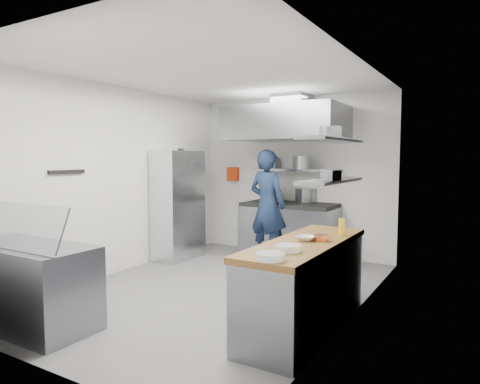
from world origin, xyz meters
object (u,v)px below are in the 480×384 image
Objects in this scene: chef at (267,206)px; wire_rack at (178,205)px; gas_range at (289,232)px; display_case at (29,286)px.

chef is 1.01× the size of wire_rack.
wire_rack reaches higher than gas_range.
chef is at bearing 76.99° from display_case.
wire_rack reaches higher than display_case.
chef is 1.53m from wire_rack.
wire_rack is at bearing 99.91° from display_case.
display_case is (-0.86, -3.71, -0.51)m from chef.
chef is 1.25× the size of display_case.
display_case is at bearing 85.41° from chef.
display_case is at bearing -80.09° from wire_rack.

